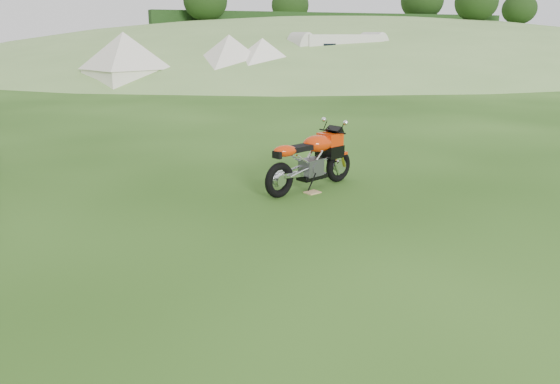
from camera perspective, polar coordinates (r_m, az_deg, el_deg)
name	(u,v)px	position (r m, az deg, el deg)	size (l,w,h in m)	color
ground	(321,242)	(6.82, 4.31, -5.22)	(120.00, 120.00, 0.00)	#1B3F0D
hillside	(345,61)	(53.05, 6.82, 13.44)	(80.00, 64.00, 8.00)	#6E994E
hedgerow	(345,61)	(53.05, 6.82, 13.44)	(36.00, 1.20, 8.60)	black
sport_motorcycle	(310,156)	(8.95, 3.21, 3.77)	(1.87, 0.47, 1.12)	red
plywood_board	(312,192)	(8.86, 3.39, -0.03)	(0.24, 0.19, 0.02)	tan
tent_left	(125,60)	(27.00, -15.89, 13.11)	(2.99, 2.99, 2.59)	silver
tent_mid	(230,60)	(27.47, -5.29, 13.60)	(2.90, 2.90, 2.51)	silver
tent_right	(263,61)	(27.40, -1.84, 13.54)	(2.78, 2.78, 2.41)	white
caravan	(337,57)	(30.57, 5.99, 13.83)	(5.34, 2.38, 2.50)	silver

